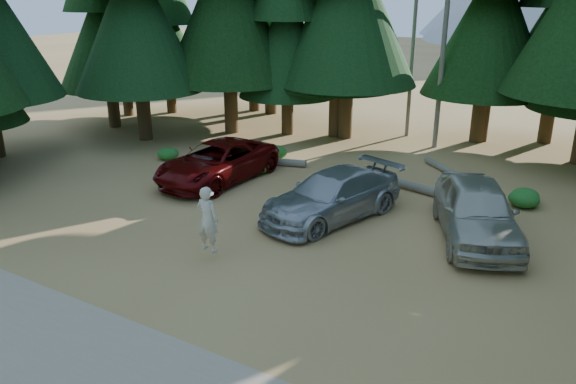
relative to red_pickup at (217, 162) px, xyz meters
name	(u,v)px	position (x,y,z in m)	size (l,w,h in m)	color
ground	(263,252)	(5.31, -4.69, -0.81)	(160.00, 160.00, 0.00)	#9E7743
gravel_strip	(92,370)	(5.31, -11.19, -0.80)	(26.00, 3.50, 0.01)	tan
forest_belt_north	(422,143)	(5.31, 10.31, -0.81)	(36.00, 7.00, 22.00)	black
forest_belt_west	(45,150)	(-10.19, -0.69, -0.81)	(6.00, 22.00, 22.00)	black
snag_front	(446,23)	(6.11, 9.81, 5.19)	(0.24, 0.24, 12.00)	#676252
snag_back	(413,41)	(4.11, 11.31, 4.19)	(0.20, 0.20, 10.00)	#676252
red_pickup	(217,162)	(0.00, 0.00, 0.00)	(2.68, 5.81, 1.61)	#560707
silver_minivan_center	(332,196)	(5.86, -1.20, 0.00)	(2.27, 5.59, 1.62)	#A7ABAF
silver_minivan_right	(477,210)	(10.51, -0.36, 0.13)	(2.22, 5.52, 1.88)	#B9B5A4
frisbee_player	(207,219)	(4.17, -5.84, 0.44)	(0.73, 0.49, 1.98)	beige
log_left	(256,160)	(0.02, 2.81, -0.64)	(0.33, 0.33, 4.63)	#676252
log_mid	(446,170)	(7.86, 5.81, -0.67)	(0.27, 0.27, 3.31)	#676252
log_right	(404,184)	(6.97, 3.03, -0.63)	(0.35, 0.35, 5.45)	#676252
shrub_far_left	(275,152)	(0.33, 3.88, -0.49)	(1.17, 1.17, 0.64)	#1C5E1D
shrub_left	(253,148)	(-1.01, 4.07, -0.50)	(1.10, 1.10, 0.61)	#1C5E1D
shrub_center_left	(258,167)	(0.89, 1.67, -0.54)	(0.97, 0.97, 0.53)	#1C5E1D
shrub_center_right	(452,184)	(8.65, 3.79, -0.53)	(1.00, 1.00, 0.55)	#1C5E1D
shrub_right	(525,196)	(11.37, 3.83, -0.53)	(0.99, 0.99, 0.54)	#1C5E1D
shrub_far_right	(524,199)	(11.39, 3.36, -0.51)	(1.09, 1.09, 0.60)	#1C5E1D
shrub_edge_west	(168,154)	(-3.89, 1.27, -0.53)	(0.99, 0.99, 0.55)	#1C5E1D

